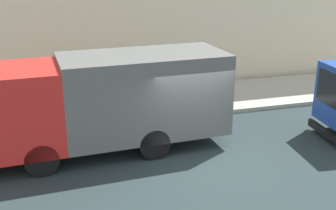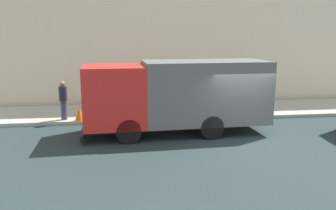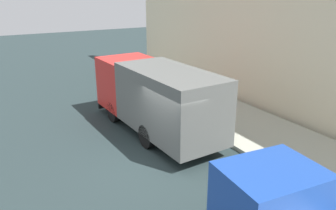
{
  "view_description": "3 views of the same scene",
  "coord_description": "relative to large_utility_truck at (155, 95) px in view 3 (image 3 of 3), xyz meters",
  "views": [
    {
      "loc": [
        -10.49,
        3.98,
        5.49
      ],
      "look_at": [
        1.3,
        0.51,
        1.22
      ],
      "focal_mm": 44.26,
      "sensor_mm": 36.0,
      "label": 1
    },
    {
      "loc": [
        -11.99,
        4.54,
        3.89
      ],
      "look_at": [
        1.16,
        2.81,
        1.18
      ],
      "focal_mm": 36.23,
      "sensor_mm": 36.0,
      "label": 2
    },
    {
      "loc": [
        -4.9,
        -9.25,
        5.82
      ],
      "look_at": [
        1.31,
        1.54,
        1.45
      ],
      "focal_mm": 35.45,
      "sensor_mm": 36.0,
      "label": 3
    }
  ],
  "objects": [
    {
      "name": "ground",
      "position": [
        -1.19,
        -2.44,
        -1.64
      ],
      "size": [
        80.0,
        80.0,
        0.0
      ],
      "primitive_type": "plane",
      "color": "#253234"
    },
    {
      "name": "traffic_cone_orange",
      "position": [
        2.03,
        4.11,
        -1.18
      ],
      "size": [
        0.42,
        0.42,
        0.59
      ],
      "primitive_type": "cone",
      "color": "orange",
      "rests_on": "sidewalk"
    },
    {
      "name": "pedestrian_standing",
      "position": [
        2.27,
        4.82,
        -0.55
      ],
      "size": [
        0.41,
        0.41,
        1.75
      ],
      "rotation": [
        0.0,
        0.0,
        4.88
      ],
      "color": "#3D4057",
      "rests_on": "sidewalk"
    },
    {
      "name": "building_facade",
      "position": [
        6.13,
        -2.44,
        3.18
      ],
      "size": [
        0.5,
        30.0,
        9.63
      ],
      "primitive_type": "cube",
      "color": "beige",
      "rests_on": "ground"
    },
    {
      "name": "large_utility_truck",
      "position": [
        0.0,
        0.0,
        0.0
      ],
      "size": [
        2.67,
        7.46,
        2.92
      ],
      "rotation": [
        0.0,
        0.0,
        0.05
      ],
      "color": "red",
      "rests_on": "ground"
    },
    {
      "name": "pedestrian_walking",
      "position": [
        2.95,
        3.22,
        -0.58
      ],
      "size": [
        0.41,
        0.41,
        1.69
      ],
      "rotation": [
        0.0,
        0.0,
        0.24
      ],
      "color": "#49364C",
      "rests_on": "sidewalk"
    },
    {
      "name": "sidewalk",
      "position": [
        3.72,
        -2.44,
        -1.56
      ],
      "size": [
        3.81,
        30.0,
        0.16
      ],
      "primitive_type": "cube",
      "color": "#AAAB9A",
      "rests_on": "ground"
    }
  ]
}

